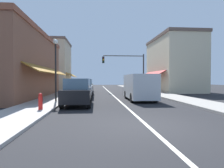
% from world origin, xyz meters
% --- Properties ---
extents(ground_plane, '(80.00, 80.00, 0.00)m').
position_xyz_m(ground_plane, '(0.00, 18.00, 0.00)').
color(ground_plane, black).
extents(sidewalk_left, '(2.60, 56.00, 0.12)m').
position_xyz_m(sidewalk_left, '(-5.50, 18.00, 0.06)').
color(sidewalk_left, '#A39E99').
rests_on(sidewalk_left, ground).
extents(sidewalk_right, '(2.60, 56.00, 0.12)m').
position_xyz_m(sidewalk_right, '(5.50, 18.00, 0.06)').
color(sidewalk_right, gray).
rests_on(sidewalk_right, ground).
extents(lane_center_stripe, '(0.14, 52.00, 0.01)m').
position_xyz_m(lane_center_stripe, '(0.00, 18.00, 0.00)').
color(lane_center_stripe, silver).
rests_on(lane_center_stripe, ground).
extents(storefront_left_block, '(6.40, 14.20, 6.24)m').
position_xyz_m(storefront_left_block, '(-9.34, 12.00, 3.12)').
color(storefront_left_block, brown).
rests_on(storefront_left_block, ground).
extents(storefront_right_block, '(6.49, 10.20, 7.90)m').
position_xyz_m(storefront_right_block, '(9.39, 20.00, 3.95)').
color(storefront_right_block, beige).
rests_on(storefront_right_block, ground).
extents(storefront_far_left, '(7.27, 8.20, 8.63)m').
position_xyz_m(storefront_far_left, '(-9.78, 28.00, 4.32)').
color(storefront_far_left, '#BCAD8E').
rests_on(storefront_far_left, ground).
extents(parked_car_nearest_left, '(1.79, 4.10, 1.77)m').
position_xyz_m(parked_car_nearest_left, '(-3.08, 5.69, 0.88)').
color(parked_car_nearest_left, black).
rests_on(parked_car_nearest_left, ground).
extents(parked_car_second_left, '(1.79, 4.10, 1.77)m').
position_xyz_m(parked_car_second_left, '(-3.08, 11.06, 0.88)').
color(parked_car_second_left, silver).
rests_on(parked_car_second_left, ground).
extents(parked_car_third_left, '(1.86, 4.14, 1.77)m').
position_xyz_m(parked_car_third_left, '(-3.10, 15.92, 0.88)').
color(parked_car_third_left, '#4C5156').
rests_on(parked_car_third_left, ground).
extents(parked_car_far_left, '(1.85, 4.13, 1.77)m').
position_xyz_m(parked_car_far_left, '(-3.20, 20.34, 0.88)').
color(parked_car_far_left, brown).
rests_on(parked_car_far_left, ground).
extents(van_in_lane, '(2.06, 5.21, 2.12)m').
position_xyz_m(van_in_lane, '(1.71, 8.61, 1.15)').
color(van_in_lane, '#B2B7BC').
rests_on(van_in_lane, ground).
extents(traffic_signal_mast_arm, '(5.89, 0.50, 5.27)m').
position_xyz_m(traffic_signal_mast_arm, '(2.65, 19.24, 3.67)').
color(traffic_signal_mast_arm, '#333333').
rests_on(traffic_signal_mast_arm, ground).
extents(street_lamp_left_near, '(0.36, 0.36, 4.65)m').
position_xyz_m(street_lamp_left_near, '(-4.80, 7.34, 3.15)').
color(street_lamp_left_near, black).
rests_on(street_lamp_left_near, ground).
extents(fire_hydrant, '(0.22, 0.22, 0.87)m').
position_xyz_m(fire_hydrant, '(-4.81, 3.48, 0.55)').
color(fire_hydrant, red).
rests_on(fire_hydrant, ground).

